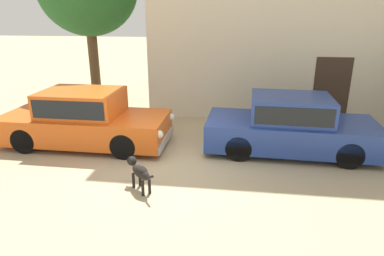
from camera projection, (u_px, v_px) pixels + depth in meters
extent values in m
plane|color=tan|center=(163.00, 166.00, 7.97)|extent=(80.00, 80.00, 0.00)
cube|color=#D15619|center=(86.00, 127.00, 9.12)|extent=(4.38, 1.81, 0.69)
cube|color=#D15619|center=(82.00, 103.00, 8.91)|extent=(2.02, 1.54, 0.65)
cube|color=black|center=(82.00, 102.00, 8.90)|extent=(1.86, 1.57, 0.46)
cube|color=#999BA0|center=(165.00, 139.00, 8.91)|extent=(0.13, 1.74, 0.20)
cube|color=#999BA0|center=(13.00, 131.00, 9.48)|extent=(0.13, 1.74, 0.20)
sphere|color=silver|center=(171.00, 117.00, 9.44)|extent=(0.20, 0.20, 0.20)
sphere|color=silver|center=(159.00, 134.00, 8.11)|extent=(0.20, 0.20, 0.20)
cube|color=red|center=(27.00, 110.00, 10.07)|extent=(0.04, 0.18, 0.18)
cylinder|color=black|center=(142.00, 126.00, 9.74)|extent=(0.65, 0.21, 0.65)
cylinder|color=black|center=(123.00, 146.00, 8.26)|extent=(0.65, 0.21, 0.65)
cylinder|color=black|center=(56.00, 122.00, 10.09)|extent=(0.65, 0.21, 0.65)
cylinder|color=black|center=(24.00, 141.00, 8.61)|extent=(0.65, 0.21, 0.65)
cube|color=navy|center=(290.00, 133.00, 8.64)|extent=(4.27, 1.93, 0.69)
cube|color=navy|center=(291.00, 108.00, 8.43)|extent=(1.99, 1.59, 0.62)
cube|color=black|center=(291.00, 108.00, 8.43)|extent=(1.84, 1.61, 0.43)
cube|color=#999BA0|center=(376.00, 147.00, 8.38)|extent=(0.18, 1.74, 0.20)
cube|color=#999BA0|center=(209.00, 137.00, 9.05)|extent=(0.18, 1.74, 0.20)
sphere|color=silver|center=(371.00, 123.00, 8.90)|extent=(0.20, 0.20, 0.20)
cube|color=red|center=(212.00, 114.00, 9.63)|extent=(0.05, 0.18, 0.18)
cube|color=red|center=(205.00, 132.00, 8.20)|extent=(0.05, 0.18, 0.18)
cylinder|color=black|center=(334.00, 132.00, 9.22)|extent=(0.64, 0.22, 0.63)
cylinder|color=black|center=(349.00, 155.00, 7.76)|extent=(0.64, 0.22, 0.63)
cylinder|color=black|center=(241.00, 127.00, 9.63)|extent=(0.64, 0.22, 0.63)
cylinder|color=black|center=(239.00, 148.00, 8.17)|extent=(0.64, 0.22, 0.63)
cube|color=#38281E|center=(331.00, 91.00, 10.71)|extent=(1.10, 0.02, 2.10)
cylinder|color=black|center=(133.00, 181.00, 6.94)|extent=(0.06, 0.06, 0.32)
cylinder|color=black|center=(140.00, 179.00, 7.02)|extent=(0.06, 0.06, 0.32)
cylinder|color=black|center=(143.00, 188.00, 6.63)|extent=(0.06, 0.06, 0.32)
cylinder|color=black|center=(150.00, 186.00, 6.72)|extent=(0.06, 0.06, 0.32)
ellipsoid|color=black|center=(141.00, 172.00, 6.74)|extent=(0.57, 0.58, 0.25)
ellipsoid|color=black|center=(142.00, 170.00, 6.69)|extent=(0.37, 0.37, 0.14)
sphere|color=black|center=(132.00, 161.00, 7.00)|extent=(0.20, 0.20, 0.20)
cone|color=black|center=(130.00, 160.00, 7.08)|extent=(0.15, 0.15, 0.11)
cone|color=black|center=(129.00, 158.00, 6.93)|extent=(0.10, 0.10, 0.09)
cone|color=black|center=(134.00, 156.00, 7.00)|extent=(0.10, 0.10, 0.09)
cylinder|color=black|center=(150.00, 177.00, 6.44)|extent=(0.18, 0.19, 0.14)
cylinder|color=brown|center=(95.00, 69.00, 12.19)|extent=(0.35, 0.35, 2.93)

